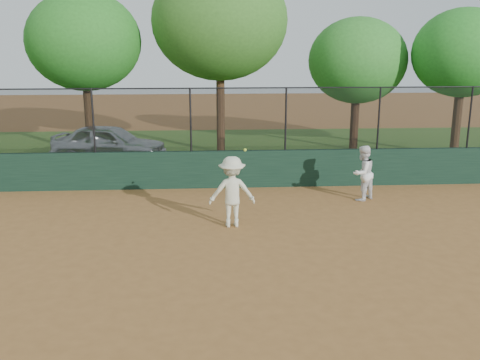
{
  "coord_description": "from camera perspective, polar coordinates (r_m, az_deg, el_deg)",
  "views": [
    {
      "loc": [
        -0.04,
        -10.71,
        4.48
      ],
      "look_at": [
        0.8,
        2.2,
        1.2
      ],
      "focal_mm": 40.0,
      "sensor_mm": 36.0,
      "label": 1
    }
  ],
  "objects": [
    {
      "name": "tree_1",
      "position": [
        23.0,
        -16.31,
        13.99
      ],
      "size": [
        4.58,
        4.16,
        6.59
      ],
      "color": "#432C17",
      "rests_on": "ground"
    },
    {
      "name": "back_wall",
      "position": [
        17.15,
        -3.5,
        1.13
      ],
      "size": [
        26.0,
        0.2,
        1.2
      ],
      "primitive_type": "cube",
      "color": "#163122",
      "rests_on": "ground"
    },
    {
      "name": "player_second",
      "position": [
        16.12,
        12.94,
        0.73
      ],
      "size": [
        1.01,
        0.97,
        1.63
      ],
      "primitive_type": "imported",
      "rotation": [
        0.0,
        0.0,
        3.8
      ],
      "color": "white",
      "rests_on": "ground"
    },
    {
      "name": "grass_strip",
      "position": [
        23.14,
        -3.57,
        3.05
      ],
      "size": [
        36.0,
        12.0,
        0.01
      ],
      "primitive_type": "cube",
      "color": "#2D5119",
      "rests_on": "ground"
    },
    {
      "name": "player_main",
      "position": [
        13.4,
        -0.86,
        -1.26
      ],
      "size": [
        1.18,
        0.69,
        2.05
      ],
      "color": "beige",
      "rests_on": "ground"
    },
    {
      "name": "fence_assembly",
      "position": [
        16.86,
        -3.68,
        6.55
      ],
      "size": [
        26.0,
        0.06,
        2.0
      ],
      "color": "black",
      "rests_on": "back_wall"
    },
    {
      "name": "tree_3",
      "position": [
        23.7,
        12.44,
        12.31
      ],
      "size": [
        4.18,
        3.8,
        5.64
      ],
      "color": "#3B2313",
      "rests_on": "ground"
    },
    {
      "name": "parked_car",
      "position": [
        21.44,
        -13.78,
        3.8
      ],
      "size": [
        4.68,
        2.69,
        1.5
      ],
      "primitive_type": "imported",
      "rotation": [
        0.0,
        0.0,
        1.35
      ],
      "color": "#AAAFB4",
      "rests_on": "ground"
    },
    {
      "name": "tree_4",
      "position": [
        23.65,
        22.73,
        12.36
      ],
      "size": [
        4.08,
        3.71,
        5.93
      ],
      "color": "#472D19",
      "rests_on": "ground"
    },
    {
      "name": "ground",
      "position": [
        11.61,
        -3.27,
        -8.5
      ],
      "size": [
        80.0,
        80.0,
        0.0
      ],
      "primitive_type": "plane",
      "color": "#976130",
      "rests_on": "ground"
    },
    {
      "name": "tree_2",
      "position": [
        22.53,
        -2.17,
        16.57
      ],
      "size": [
        5.53,
        5.03,
        7.8
      ],
      "color": "#4A2E1A",
      "rests_on": "ground"
    }
  ]
}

